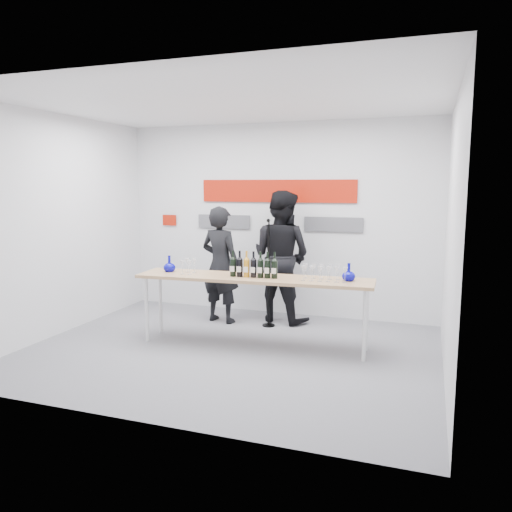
% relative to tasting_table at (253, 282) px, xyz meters
% --- Properties ---
extents(ground, '(5.00, 5.00, 0.00)m').
position_rel_tasting_table_xyz_m(ground, '(-0.21, -0.29, -0.83)').
color(ground, slate).
rests_on(ground, ground).
extents(back_wall, '(5.00, 0.04, 3.00)m').
position_rel_tasting_table_xyz_m(back_wall, '(-0.21, 1.71, 0.67)').
color(back_wall, silver).
rests_on(back_wall, ground).
extents(signage, '(3.38, 0.02, 0.79)m').
position_rel_tasting_table_xyz_m(signage, '(-0.27, 1.68, 0.97)').
color(signage, '#AD1807').
rests_on(signage, back_wall).
extents(tasting_table, '(3.03, 0.79, 0.90)m').
position_rel_tasting_table_xyz_m(tasting_table, '(0.00, 0.00, 0.00)').
color(tasting_table, tan).
rests_on(tasting_table, ground).
extents(wine_bottles, '(0.62, 0.11, 0.33)m').
position_rel_tasting_table_xyz_m(wine_bottles, '(0.02, -0.04, 0.23)').
color(wine_bottles, black).
rests_on(wine_bottles, tasting_table).
extents(decanter_left, '(0.16, 0.16, 0.21)m').
position_rel_tasting_table_xyz_m(decanter_left, '(-1.18, -0.02, 0.18)').
color(decanter_left, '#080898').
rests_on(decanter_left, tasting_table).
extents(decanter_right, '(0.16, 0.16, 0.21)m').
position_rel_tasting_table_xyz_m(decanter_right, '(1.17, 0.13, 0.18)').
color(decanter_right, '#080898').
rests_on(decanter_right, tasting_table).
extents(glasses_left, '(0.17, 0.23, 0.18)m').
position_rel_tasting_table_xyz_m(glasses_left, '(-0.88, -0.06, 0.16)').
color(glasses_left, silver).
rests_on(glasses_left, tasting_table).
extents(glasses_right, '(0.57, 0.25, 0.18)m').
position_rel_tasting_table_xyz_m(glasses_right, '(0.88, 0.05, 0.16)').
color(glasses_right, silver).
rests_on(glasses_right, tasting_table).
extents(presenter_left, '(0.70, 0.53, 1.74)m').
position_rel_tasting_table_xyz_m(presenter_left, '(-0.85, 0.92, 0.04)').
color(presenter_left, black).
rests_on(presenter_left, ground).
extents(presenter_right, '(1.13, 0.98, 1.96)m').
position_rel_tasting_table_xyz_m(presenter_right, '(-0.01, 1.28, 0.15)').
color(presenter_right, black).
rests_on(presenter_right, ground).
extents(mic_stand, '(0.18, 0.18, 1.57)m').
position_rel_tasting_table_xyz_m(mic_stand, '(-0.09, 0.91, -0.35)').
color(mic_stand, black).
rests_on(mic_stand, ground).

